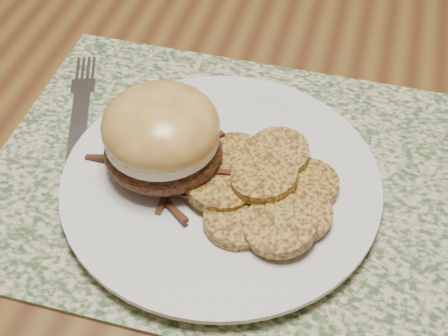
{
  "coord_description": "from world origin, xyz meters",
  "views": [
    {
      "loc": [
        0.22,
        -0.53,
        1.17
      ],
      "look_at": [
        0.13,
        -0.19,
        0.79
      ],
      "focal_mm": 50.0,
      "sensor_mm": 36.0,
      "label": 1
    }
  ],
  "objects_px": {
    "dining_table": "(161,101)",
    "fork": "(79,121)",
    "pork_sandwich": "(162,137)",
    "dinner_plate": "(221,183)"
  },
  "relations": [
    {
      "from": "dining_table",
      "to": "fork",
      "type": "relative_size",
      "value": 7.58
    },
    {
      "from": "dinner_plate",
      "to": "pork_sandwich",
      "type": "distance_m",
      "value": 0.07
    },
    {
      "from": "dining_table",
      "to": "dinner_plate",
      "type": "xyz_separation_m",
      "value": [
        0.13,
        -0.19,
        0.09
      ]
    },
    {
      "from": "pork_sandwich",
      "to": "fork",
      "type": "bearing_deg",
      "value": 148.34
    },
    {
      "from": "dining_table",
      "to": "dinner_plate",
      "type": "height_order",
      "value": "dinner_plate"
    },
    {
      "from": "dining_table",
      "to": "fork",
      "type": "distance_m",
      "value": 0.17
    },
    {
      "from": "dinner_plate",
      "to": "pork_sandwich",
      "type": "height_order",
      "value": "pork_sandwich"
    },
    {
      "from": "pork_sandwich",
      "to": "fork",
      "type": "distance_m",
      "value": 0.13
    },
    {
      "from": "dining_table",
      "to": "dinner_plate",
      "type": "bearing_deg",
      "value": -55.86
    },
    {
      "from": "fork",
      "to": "pork_sandwich",
      "type": "bearing_deg",
      "value": -43.96
    }
  ]
}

